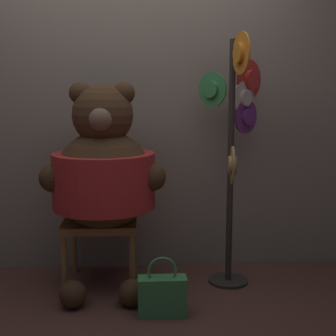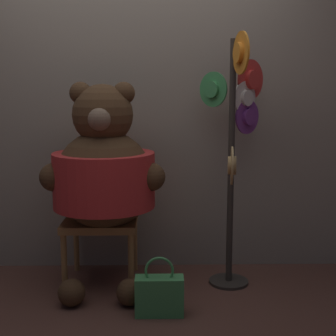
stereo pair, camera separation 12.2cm
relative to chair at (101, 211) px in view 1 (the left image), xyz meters
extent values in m
plane|color=brown|center=(0.19, -0.40, -0.51)|extent=(14.00, 14.00, 0.00)
cube|color=gray|center=(0.19, 0.30, 0.73)|extent=(8.00, 0.10, 2.47)
cylinder|color=#9E703D|center=(-0.22, -0.31, -0.30)|extent=(0.04, 0.04, 0.42)
cylinder|color=#9E703D|center=(0.22, -0.31, -0.30)|extent=(0.04, 0.04, 0.42)
cylinder|color=#9E703D|center=(-0.22, 0.14, -0.30)|extent=(0.04, 0.04, 0.42)
cylinder|color=#9E703D|center=(0.22, 0.14, -0.30)|extent=(0.04, 0.04, 0.42)
cube|color=#9E703D|center=(0.00, -0.08, -0.06)|extent=(0.50, 0.51, 0.05)
cube|color=#9E703D|center=(0.00, 0.16, 0.19)|extent=(0.50, 0.04, 0.45)
sphere|color=#4C331E|center=(0.04, -0.16, 0.25)|extent=(0.68, 0.68, 0.68)
cylinder|color=red|center=(0.04, -0.16, 0.25)|extent=(0.69, 0.69, 0.37)
sphere|color=#4C331E|center=(0.04, -0.16, 0.69)|extent=(0.41, 0.41, 0.41)
sphere|color=#4C331E|center=(-0.11, -0.16, 0.83)|extent=(0.15, 0.15, 0.15)
sphere|color=#4C331E|center=(0.18, -0.16, 0.83)|extent=(0.15, 0.15, 0.15)
sphere|color=#7A604C|center=(0.04, -0.33, 0.67)|extent=(0.15, 0.15, 0.15)
sphere|color=#4C331E|center=(-0.28, -0.24, 0.29)|extent=(0.19, 0.19, 0.19)
sphere|color=#4C331E|center=(0.36, -0.24, 0.29)|extent=(0.19, 0.19, 0.19)
sphere|color=#4C331E|center=(-0.15, -0.46, -0.42)|extent=(0.18, 0.18, 0.18)
sphere|color=#4C331E|center=(0.22, -0.46, -0.42)|extent=(0.18, 0.18, 0.18)
cylinder|color=#332D28|center=(0.91, -0.12, -0.50)|extent=(0.28, 0.28, 0.02)
cylinder|color=#332D28|center=(0.91, -0.12, 0.34)|extent=(0.04, 0.04, 1.70)
cylinder|color=red|center=(1.05, 0.02, 0.93)|extent=(0.21, 0.20, 0.28)
cylinder|color=red|center=(1.05, 0.02, 0.93)|extent=(0.15, 0.14, 0.13)
cylinder|color=#3D9351|center=(0.79, 0.01, 0.86)|extent=(0.17, 0.19, 0.24)
cylinder|color=#3D9351|center=(0.79, 0.01, 0.86)|extent=(0.12, 0.13, 0.12)
cylinder|color=tan|center=(0.89, -0.27, 0.37)|extent=(0.04, 0.25, 0.25)
cylinder|color=tan|center=(0.89, -0.27, 0.37)|extent=(0.07, 0.13, 0.12)
cylinder|color=#7A388E|center=(1.03, -0.01, 0.67)|extent=(0.19, 0.17, 0.24)
cylinder|color=#7A388E|center=(1.03, -0.01, 0.67)|extent=(0.13, 0.12, 0.12)
cylinder|color=orange|center=(0.93, -0.26, 1.09)|extent=(0.06, 0.27, 0.27)
cylinder|color=orange|center=(0.93, -0.26, 1.09)|extent=(0.09, 0.14, 0.13)
cylinder|color=silver|center=(1.01, -0.03, 0.80)|extent=(0.18, 0.16, 0.23)
cylinder|color=silver|center=(1.01, -0.03, 0.80)|extent=(0.13, 0.12, 0.11)
cube|color=#479E56|center=(0.41, -0.60, -0.39)|extent=(0.30, 0.12, 0.24)
torus|color=#479E56|center=(0.41, -0.60, -0.23)|extent=(0.18, 0.02, 0.18)
camera|label=1|loc=(0.29, -3.28, 0.83)|focal=50.00mm
camera|label=2|loc=(0.42, -3.29, 0.83)|focal=50.00mm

